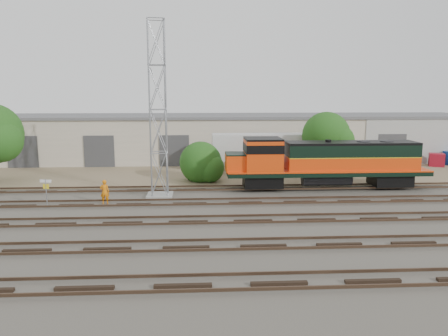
{
  "coord_description": "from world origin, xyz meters",
  "views": [
    {
      "loc": [
        -3.25,
        -28.94,
        7.94
      ],
      "look_at": [
        -1.41,
        4.0,
        2.2
      ],
      "focal_mm": 35.0,
      "sensor_mm": 36.0,
      "label": 1
    }
  ],
  "objects": [
    {
      "name": "tracks",
      "position": [
        0.0,
        -3.0,
        0.08
      ],
      "size": [
        80.0,
        20.4,
        0.28
      ],
      "color": "black",
      "rests_on": "ground"
    },
    {
      "name": "sign_post",
      "position": [
        -13.87,
        1.07,
        1.44
      ],
      "size": [
        0.83,
        0.2,
        2.05
      ],
      "color": "gray",
      "rests_on": "ground"
    },
    {
      "name": "semi_trailer",
      "position": [
        4.54,
        14.25,
        2.42
      ],
      "size": [
        12.51,
        2.59,
        3.84
      ],
      "rotation": [
        0.0,
        0.0,
        0.01
      ],
      "color": "silver",
      "rests_on": "ground"
    },
    {
      "name": "warehouse",
      "position": [
        0.04,
        22.98,
        2.65
      ],
      "size": [
        58.4,
        10.4,
        5.3
      ],
      "color": "beige",
      "rests_on": "ground"
    },
    {
      "name": "worker",
      "position": [
        -10.1,
        2.02,
        0.89
      ],
      "size": [
        0.67,
        0.46,
        1.78
      ],
      "primitive_type": "imported",
      "rotation": [
        0.0,
        0.0,
        3.19
      ],
      "color": "orange",
      "rests_on": "ground"
    },
    {
      "name": "ground",
      "position": [
        0.0,
        0.0,
        0.0
      ],
      "size": [
        140.0,
        140.0,
        0.0
      ],
      "primitive_type": "plane",
      "color": "#47423A",
      "rests_on": "ground"
    },
    {
      "name": "locomotive",
      "position": [
        6.95,
        6.0,
        2.31
      ],
      "size": [
        16.69,
        2.93,
        4.01
      ],
      "color": "black",
      "rests_on": "tracks"
    },
    {
      "name": "dumpster_red",
      "position": [
        22.4,
        16.43,
        0.7
      ],
      "size": [
        1.93,
        1.87,
        1.4
      ],
      "primitive_type": "cube",
      "rotation": [
        0.0,
        0.0,
        -0.4
      ],
      "color": "maroon",
      "rests_on": "ground"
    },
    {
      "name": "dirt_strip",
      "position": [
        0.0,
        15.0,
        0.01
      ],
      "size": [
        80.0,
        16.0,
        0.02
      ],
      "primitive_type": "cube",
      "color": "#726047",
      "rests_on": "ground"
    },
    {
      "name": "tree_mid",
      "position": [
        -2.99,
        9.79,
        1.59
      ],
      "size": [
        4.01,
        3.82,
        3.82
      ],
      "color": "#382619",
      "rests_on": "ground"
    },
    {
      "name": "signal_tower",
      "position": [
        -6.36,
        4.08,
        6.42
      ],
      "size": [
        1.94,
        1.94,
        13.15
      ],
      "rotation": [
        0.0,
        0.0,
        0.14
      ],
      "color": "gray",
      "rests_on": "ground"
    },
    {
      "name": "tree_east",
      "position": [
        9.03,
        11.77,
        3.74
      ],
      "size": [
        4.77,
        4.54,
        6.13
      ],
      "color": "#382619",
      "rests_on": "ground"
    }
  ]
}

